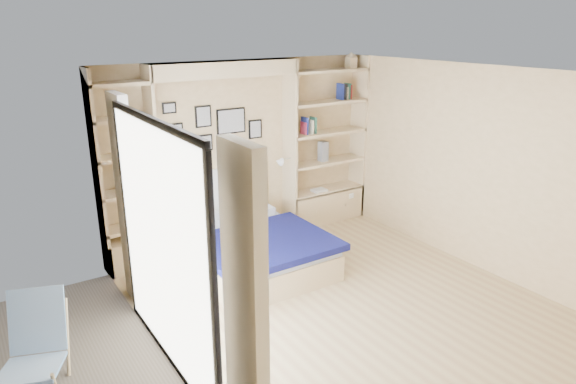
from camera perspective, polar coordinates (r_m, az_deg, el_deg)
ground at (r=5.89m, az=5.77°, el=-11.94°), size 4.50×4.50×0.00m
room_shell at (r=6.43m, az=-5.15°, el=1.23°), size 4.50×4.50×4.50m
bed at (r=6.51m, az=-4.07°, el=-6.19°), size 1.58×1.94×1.07m
photo_gallery at (r=6.88m, az=-8.56°, el=6.77°), size 1.48×0.02×0.82m
reading_lamps at (r=6.87m, az=-6.43°, el=2.51°), size 1.92×0.12×0.15m
shelf_decor at (r=7.51m, az=2.89°, el=8.62°), size 3.60×0.23×2.03m
deck_chair at (r=4.96m, az=-26.38°, el=-15.09°), size 0.72×0.91×0.80m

